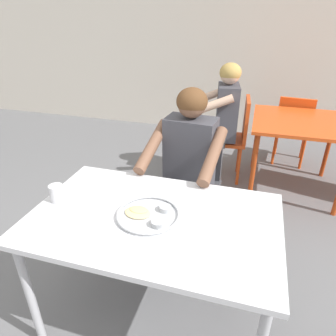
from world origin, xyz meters
TOP-DOWN VIEW (x-y plane):
  - ground_plane at (0.00, 0.00)m, footprint 12.00×12.00m
  - back_wall at (0.00, 3.48)m, footprint 12.00×0.12m
  - table_foreground at (0.05, 0.09)m, footprint 1.25×0.79m
  - thali_tray at (0.03, 0.08)m, footprint 0.32×0.32m
  - drinking_cup at (-0.50, 0.08)m, footprint 0.07×0.07m
  - chair_foreground at (0.08, 0.95)m, footprint 0.43×0.44m
  - diner_foreground at (0.06, 0.73)m, footprint 0.53×0.58m
  - table_background_red at (0.90, 1.91)m, footprint 0.87×0.88m
  - chair_red_left at (0.30, 1.97)m, footprint 0.41×0.41m
  - chair_red_far at (0.91, 2.51)m, footprint 0.43×0.44m
  - patron_background at (0.11, 1.90)m, footprint 0.59×0.55m

SIDE VIEW (x-z plane):
  - ground_plane at x=0.00m, z-range -0.05..0.00m
  - chair_red_far at x=0.91m, z-range 0.07..0.89m
  - chair_foreground at x=0.08m, z-range 0.07..0.92m
  - chair_red_left at x=0.30m, z-range 0.07..0.96m
  - table_background_red at x=0.90m, z-range 0.28..1.02m
  - table_foreground at x=0.05m, z-range 0.30..1.04m
  - patron_background at x=0.11m, z-range 0.12..1.35m
  - diner_foreground at x=0.06m, z-range 0.12..1.35m
  - thali_tray at x=0.03m, z-range 0.74..0.77m
  - drinking_cup at x=-0.50m, z-range 0.74..0.84m
  - back_wall at x=0.00m, z-range 0.00..3.40m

